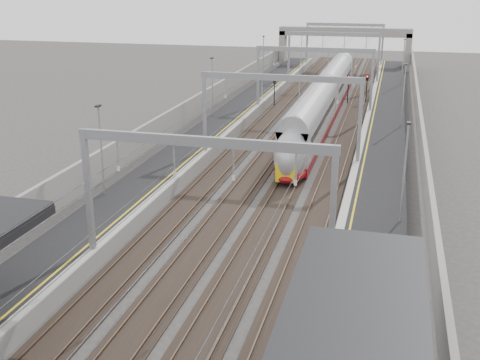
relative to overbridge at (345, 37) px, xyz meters
The scene contains 11 objects.
platform_left 55.79m from the overbridge, 98.28° to the right, with size 4.00×120.00×1.00m, color black.
platform_right 55.79m from the overbridge, 81.72° to the right, with size 4.00×120.00×1.00m, color black.
tracks 55.25m from the overbridge, 90.00° to the right, with size 11.40×140.00×0.20m.
overhead_line 48.39m from the overbridge, 90.00° to the right, with size 13.00×140.00×6.60m.
overbridge is the anchor object (origin of this frame).
wall_left 56.25m from the overbridge, 101.51° to the right, with size 0.30×120.00×3.20m, color gray.
wall_right 56.25m from the overbridge, 78.49° to the right, with size 0.30×120.00×3.20m, color gray.
train 42.13m from the overbridge, 87.95° to the right, with size 2.50×45.64×3.97m.
signal_green 34.46m from the overbridge, 98.71° to the right, with size 0.32×0.32×3.48m.
signal_red_near 29.87m from the overbridge, 83.82° to the right, with size 0.32×0.32×3.48m.
signal_red_far 29.22m from the overbridge, 79.30° to the right, with size 0.32×0.32×3.48m.
Camera 1 is at (8.58, -4.43, 14.75)m, focal length 45.00 mm.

